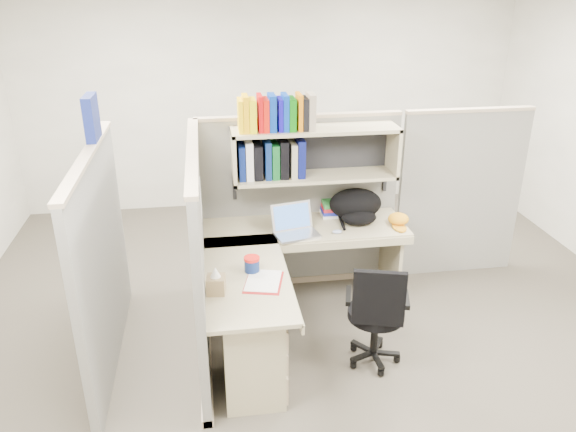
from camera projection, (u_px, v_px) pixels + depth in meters
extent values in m
plane|color=#332E27|center=(316.00, 336.00, 4.61)|extent=(6.00, 6.00, 0.00)
plane|color=#B1AEA0|center=(270.00, 97.00, 6.79)|extent=(6.00, 0.00, 6.00)
cube|color=slate|center=(299.00, 204.00, 5.10)|extent=(1.80, 0.06, 1.60)
cube|color=tan|center=(300.00, 116.00, 4.78)|extent=(1.80, 0.08, 0.03)
cube|color=slate|center=(200.00, 257.00, 4.16)|extent=(0.06, 1.80, 1.60)
cube|color=tan|center=(192.00, 151.00, 3.84)|extent=(0.08, 1.80, 0.03)
cube|color=slate|center=(102.00, 263.00, 4.07)|extent=(0.06, 1.80, 1.60)
cube|color=slate|center=(460.00, 195.00, 5.32)|extent=(1.20, 0.06, 1.60)
cube|color=navy|center=(91.00, 118.00, 3.99)|extent=(0.07, 0.27, 0.32)
cube|color=white|center=(201.00, 199.00, 4.14)|extent=(0.00, 0.21, 0.28)
cube|color=tan|center=(315.00, 130.00, 4.64)|extent=(1.40, 0.34, 0.03)
cube|color=tan|center=(315.00, 176.00, 4.80)|extent=(1.40, 0.34, 0.03)
cube|color=tan|center=(234.00, 157.00, 4.63)|extent=(0.03, 0.34, 0.44)
cube|color=tan|center=(393.00, 150.00, 4.81)|extent=(0.03, 0.34, 0.44)
cube|color=black|center=(311.00, 148.00, 4.87)|extent=(1.38, 0.01, 0.41)
cube|color=#F3BD05|center=(240.00, 115.00, 4.48)|extent=(0.03, 0.20, 0.26)
cube|color=#E2A204|center=(245.00, 113.00, 4.48)|extent=(0.05, 0.20, 0.29)
cube|color=yellow|center=(252.00, 115.00, 4.49)|extent=(0.06, 0.20, 0.26)
cube|color=#AA0609|center=(260.00, 113.00, 4.49)|extent=(0.04, 0.20, 0.29)
cube|color=red|center=(265.00, 115.00, 4.51)|extent=(0.05, 0.20, 0.26)
cube|color=navy|center=(272.00, 113.00, 4.51)|extent=(0.06, 0.20, 0.29)
cube|color=#0D0493|center=(280.00, 114.00, 4.52)|extent=(0.04, 0.20, 0.26)
cube|color=#042C93|center=(285.00, 112.00, 4.52)|extent=(0.04, 0.20, 0.29)
cube|color=#076007|center=(291.00, 114.00, 4.53)|extent=(0.06, 0.20, 0.26)
cube|color=#D06E04|center=(299.00, 112.00, 4.54)|extent=(0.04, 0.20, 0.29)
cube|color=black|center=(304.00, 113.00, 4.55)|extent=(0.05, 0.20, 0.26)
cube|color=gray|center=(311.00, 111.00, 4.55)|extent=(0.06, 0.20, 0.29)
cube|color=#081653|center=(241.00, 161.00, 4.67)|extent=(0.05, 0.24, 0.29)
cube|color=silver|center=(249.00, 159.00, 4.67)|extent=(0.06, 0.24, 0.32)
cube|color=black|center=(257.00, 160.00, 4.69)|extent=(0.07, 0.24, 0.29)
cube|color=#081D53|center=(267.00, 158.00, 4.69)|extent=(0.05, 0.24, 0.32)
cube|color=#0A4A1C|center=(275.00, 160.00, 4.71)|extent=(0.06, 0.24, 0.29)
cube|color=black|center=(283.00, 158.00, 4.71)|extent=(0.07, 0.24, 0.32)
cube|color=gray|center=(293.00, 159.00, 4.73)|extent=(0.05, 0.24, 0.29)
cube|color=#070D4F|center=(300.00, 157.00, 4.73)|extent=(0.06, 0.24, 0.32)
cube|color=tan|center=(305.00, 228.00, 4.84)|extent=(1.74, 0.60, 0.03)
cube|color=tan|center=(247.00, 277.00, 4.06)|extent=(0.60, 1.34, 0.03)
cube|color=tan|center=(312.00, 247.00, 4.58)|extent=(1.74, 0.02, 0.07)
cube|color=tan|center=(287.00, 278.00, 4.12)|extent=(0.02, 1.34, 0.07)
cube|color=tan|center=(252.00, 349.00, 3.89)|extent=(0.40, 0.55, 0.68)
cube|color=tan|center=(282.00, 322.00, 3.84)|extent=(0.02, 0.50, 0.16)
cube|color=tan|center=(282.00, 344.00, 3.91)|extent=(0.02, 0.50, 0.16)
cube|color=tan|center=(282.00, 369.00, 4.00)|extent=(0.02, 0.50, 0.22)
cube|color=#B2B2B7|center=(284.00, 322.00, 3.84)|extent=(0.01, 0.12, 0.01)
cube|color=tan|center=(390.00, 257.00, 5.12)|extent=(0.03, 0.55, 0.70)
cylinder|color=navy|center=(252.00, 265.00, 4.09)|extent=(0.11, 0.11, 0.10)
cylinder|color=red|center=(252.00, 258.00, 4.07)|extent=(0.12, 0.12, 0.02)
ellipsoid|color=#8C9CC7|center=(337.00, 232.00, 4.70)|extent=(0.09, 0.07, 0.03)
cylinder|color=white|center=(305.00, 215.00, 4.95)|extent=(0.08, 0.08, 0.09)
cylinder|color=black|center=(376.00, 313.00, 4.14)|extent=(0.42, 0.42, 0.06)
cube|color=black|center=(379.00, 298.00, 3.87)|extent=(0.36, 0.14, 0.42)
cylinder|color=black|center=(375.00, 333.00, 4.21)|extent=(0.05, 0.05, 0.36)
cylinder|color=black|center=(373.00, 356.00, 4.29)|extent=(0.40, 0.40, 0.09)
cube|color=black|center=(348.00, 296.00, 4.11)|extent=(0.10, 0.24, 0.04)
cube|color=black|center=(406.00, 299.00, 4.06)|extent=(0.10, 0.24, 0.04)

